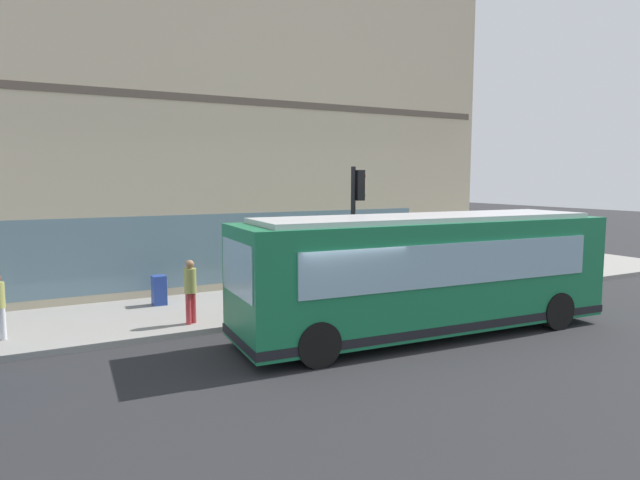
# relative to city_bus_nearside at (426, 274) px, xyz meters

# --- Properties ---
(ground) EXTENTS (120.00, 120.00, 0.00)m
(ground) POSITION_rel_city_bus_nearside_xyz_m (-0.06, 2.82, -1.55)
(ground) COLOR #262628
(sidewalk_curb) EXTENTS (4.55, 40.00, 0.15)m
(sidewalk_curb) POSITION_rel_city_bus_nearside_xyz_m (4.81, 2.82, -1.48)
(sidewalk_curb) COLOR gray
(sidewalk_curb) RESTS_ON ground
(building_corner) EXTENTS (6.66, 21.90, 12.03)m
(building_corner) POSITION_rel_city_bus_nearside_xyz_m (10.39, 2.82, 4.45)
(building_corner) COLOR beige
(building_corner) RESTS_ON ground
(city_bus_nearside) EXTENTS (3.09, 10.17, 3.07)m
(city_bus_nearside) POSITION_rel_city_bus_nearside_xyz_m (0.00, 0.00, 0.00)
(city_bus_nearside) COLOR #197247
(city_bus_nearside) RESTS_ON ground
(traffic_light_near_corner) EXTENTS (0.32, 0.49, 4.20)m
(traffic_light_near_corner) POSITION_rel_city_bus_nearside_xyz_m (2.89, 0.30, 1.52)
(traffic_light_near_corner) COLOR black
(traffic_light_near_corner) RESTS_ON sidewalk_curb
(fire_hydrant) EXTENTS (0.35, 0.35, 0.74)m
(fire_hydrant) POSITION_rel_city_bus_nearside_xyz_m (3.86, 3.05, -1.04)
(fire_hydrant) COLOR yellow
(fire_hydrant) RESTS_ON sidewalk_curb
(pedestrian_near_hydrant) EXTENTS (0.32, 0.32, 1.58)m
(pedestrian_near_hydrant) POSITION_rel_city_bus_nearside_xyz_m (4.33, 1.59, -0.50)
(pedestrian_near_hydrant) COLOR #99994C
(pedestrian_near_hydrant) RESTS_ON sidewalk_curb
(pedestrian_walking_along_curb) EXTENTS (0.32, 0.32, 1.71)m
(pedestrian_walking_along_curb) POSITION_rel_city_bus_nearside_xyz_m (3.25, 5.24, -0.42)
(pedestrian_walking_along_curb) COLOR #B23338
(pedestrian_walking_along_curb) RESTS_ON sidewalk_curb
(newspaper_vending_box) EXTENTS (0.44, 0.43, 0.90)m
(newspaper_vending_box) POSITION_rel_city_bus_nearside_xyz_m (5.90, 5.51, -0.95)
(newspaper_vending_box) COLOR #263F99
(newspaper_vending_box) RESTS_ON sidewalk_curb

